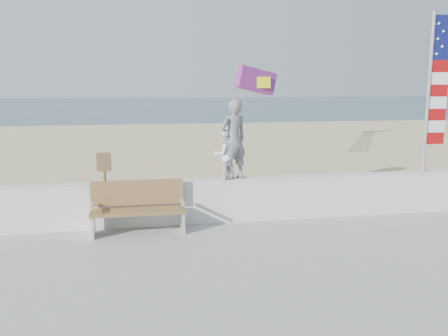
{
  "coord_description": "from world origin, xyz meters",
  "views": [
    {
      "loc": [
        -1.57,
        -7.53,
        3.01
      ],
      "look_at": [
        0.2,
        1.8,
        1.35
      ],
      "focal_mm": 38.0,
      "sensor_mm": 36.0,
      "label": 1
    }
  ],
  "objects_px": {
    "adult": "(233,139)",
    "flag": "(434,86)",
    "child": "(224,155)",
    "bench": "(138,207)"
  },
  "relations": [
    {
      "from": "child",
      "to": "bench",
      "type": "relative_size",
      "value": 0.57
    },
    {
      "from": "adult",
      "to": "bench",
      "type": "relative_size",
      "value": 0.92
    },
    {
      "from": "adult",
      "to": "child",
      "type": "bearing_deg",
      "value": -22.44
    },
    {
      "from": "child",
      "to": "bench",
      "type": "distance_m",
      "value": 2.05
    },
    {
      "from": "adult",
      "to": "child",
      "type": "relative_size",
      "value": 1.61
    },
    {
      "from": "adult",
      "to": "child",
      "type": "height_order",
      "value": "adult"
    },
    {
      "from": "bench",
      "to": "flag",
      "type": "xyz_separation_m",
      "value": [
        6.5,
        0.45,
        2.3
      ]
    },
    {
      "from": "adult",
      "to": "flag",
      "type": "bearing_deg",
      "value": 157.56
    },
    {
      "from": "adult",
      "to": "child",
      "type": "xyz_separation_m",
      "value": [
        -0.2,
        0.0,
        -0.31
      ]
    },
    {
      "from": "adult",
      "to": "flag",
      "type": "height_order",
      "value": "flag"
    }
  ]
}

